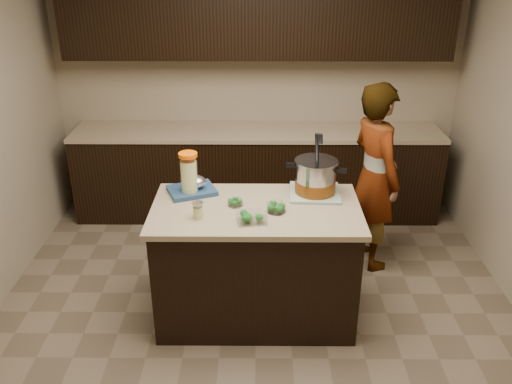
% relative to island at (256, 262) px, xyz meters
% --- Properties ---
extents(ground_plane, '(4.00, 4.00, 0.00)m').
position_rel_island_xyz_m(ground_plane, '(0.00, 0.00, -0.45)').
color(ground_plane, brown).
rests_on(ground_plane, ground).
extents(room_shell, '(4.04, 4.04, 2.72)m').
position_rel_island_xyz_m(room_shell, '(0.00, 0.00, 1.26)').
color(room_shell, tan).
rests_on(room_shell, ground).
extents(back_cabinets, '(3.60, 0.63, 2.33)m').
position_rel_island_xyz_m(back_cabinets, '(0.00, 1.74, 0.49)').
color(back_cabinets, black).
rests_on(back_cabinets, ground).
extents(island, '(1.46, 0.81, 0.90)m').
position_rel_island_xyz_m(island, '(0.00, 0.00, 0.00)').
color(island, black).
rests_on(island, ground).
extents(dish_towel, '(0.38, 0.38, 0.02)m').
position_rel_island_xyz_m(dish_towel, '(0.43, 0.23, 0.46)').
color(dish_towel, '#507655').
rests_on(dish_towel, island).
extents(stock_pot, '(0.43, 0.38, 0.44)m').
position_rel_island_xyz_m(stock_pot, '(0.43, 0.22, 0.57)').
color(stock_pot, '#B7B7BC').
rests_on(stock_pot, dish_towel).
extents(lemonade_pitcher, '(0.14, 0.14, 0.32)m').
position_rel_island_xyz_m(lemonade_pitcher, '(-0.48, 0.20, 0.60)').
color(lemonade_pitcher, '#D1D180').
rests_on(lemonade_pitcher, island).
extents(mason_jar, '(0.08, 0.08, 0.12)m').
position_rel_island_xyz_m(mason_jar, '(-0.39, -0.16, 0.50)').
color(mason_jar, '#D1D180').
rests_on(mason_jar, island).
extents(broccoli_tub_left, '(0.13, 0.13, 0.05)m').
position_rel_island_xyz_m(broccoli_tub_left, '(-0.15, 0.03, 0.47)').
color(broccoli_tub_left, silver).
rests_on(broccoli_tub_left, island).
extents(broccoli_tub_right, '(0.15, 0.15, 0.06)m').
position_rel_island_xyz_m(broccoli_tub_right, '(0.14, -0.06, 0.48)').
color(broccoli_tub_right, silver).
rests_on(broccoli_tub_right, island).
extents(broccoli_tub_rect, '(0.21, 0.17, 0.07)m').
position_rel_island_xyz_m(broccoli_tub_rect, '(-0.03, -0.21, 0.48)').
color(broccoli_tub_rect, silver).
rests_on(broccoli_tub_rect, island).
extents(blue_tray, '(0.40, 0.37, 0.13)m').
position_rel_island_xyz_m(blue_tray, '(-0.46, 0.25, 0.49)').
color(blue_tray, navy).
rests_on(blue_tray, island).
extents(person, '(0.57, 0.68, 1.60)m').
position_rel_island_xyz_m(person, '(0.98, 0.77, 0.35)').
color(person, gray).
rests_on(person, ground).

